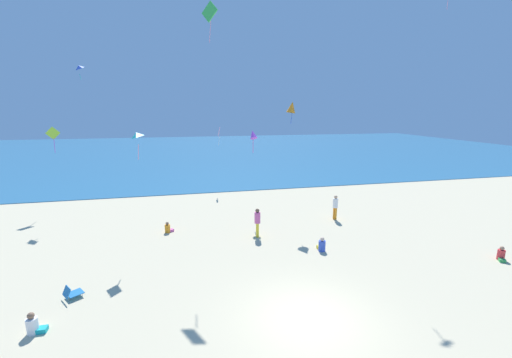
# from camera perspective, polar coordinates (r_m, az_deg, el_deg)

# --- Properties ---
(ground_plane) EXTENTS (120.00, 120.00, 0.00)m
(ground_plane) POSITION_cam_1_polar(r_m,az_deg,el_deg) (20.90, -1.00, -7.75)
(ground_plane) COLOR beige
(ocean_water) EXTENTS (120.00, 60.00, 0.05)m
(ocean_water) POSITION_cam_1_polar(r_m,az_deg,el_deg) (57.88, -8.63, 5.08)
(ocean_water) COLOR teal
(ocean_water) RESTS_ON ground_plane
(beach_chair_near_camera) EXTENTS (0.82, 0.79, 0.52)m
(beach_chair_near_camera) POSITION_cam_1_polar(r_m,az_deg,el_deg) (14.91, -30.03, -17.16)
(beach_chair_near_camera) COLOR #2370B2
(beach_chair_near_camera) RESTS_ON ground_plane
(person_0) EXTENTS (0.38, 0.38, 1.65)m
(person_0) POSITION_cam_1_polar(r_m,az_deg,el_deg) (21.80, 13.98, -4.63)
(person_0) COLOR orange
(person_0) RESTS_ON ground_plane
(person_1) EXTENTS (0.59, 0.52, 0.66)m
(person_1) POSITION_cam_1_polar(r_m,az_deg,el_deg) (19.91, -15.43, -8.51)
(person_1) COLOR orange
(person_1) RESTS_ON ground_plane
(person_2) EXTENTS (0.37, 0.61, 0.75)m
(person_2) POSITION_cam_1_polar(r_m,az_deg,el_deg) (17.21, 11.64, -11.55)
(person_2) COLOR blue
(person_2) RESTS_ON ground_plane
(person_3) EXTENTS (0.37, 0.37, 1.68)m
(person_3) POSITION_cam_1_polar(r_m,az_deg,el_deg) (18.33, 0.26, -7.45)
(person_3) COLOR yellow
(person_3) RESTS_ON ground_plane
(person_4) EXTENTS (0.59, 0.36, 0.74)m
(person_4) POSITION_cam_1_polar(r_m,az_deg,el_deg) (13.57, -34.90, -20.64)
(person_4) COLOR white
(person_4) RESTS_ON ground_plane
(person_5) EXTENTS (0.54, 0.62, 0.69)m
(person_5) POSITION_cam_1_polar(r_m,az_deg,el_deg) (19.89, 37.58, -10.70)
(person_5) COLOR red
(person_5) RESTS_ON ground_plane
(kite_blue) EXTENTS (0.83, 0.88, 1.08)m
(kite_blue) POSITION_cam_1_polar(r_m,az_deg,el_deg) (27.45, -29.12, 17.04)
(kite_blue) COLOR blue
(kite_purple) EXTENTS (0.61, 0.76, 1.59)m
(kite_purple) POSITION_cam_1_polar(r_m,az_deg,el_deg) (21.31, -0.53, 7.96)
(kite_purple) COLOR purple
(kite_green) EXTENTS (0.80, 0.86, 2.12)m
(kite_green) POSITION_cam_1_polar(r_m,az_deg,el_deg) (19.23, -8.28, 27.36)
(kite_green) COLOR green
(kite_teal) EXTENTS (0.57, 0.72, 1.45)m
(kite_teal) POSITION_cam_1_polar(r_m,az_deg,el_deg) (17.22, -20.58, 7.37)
(kite_teal) COLOR #1EADAD
(kite_orange) EXTENTS (0.88, 0.83, 1.46)m
(kite_orange) POSITION_cam_1_polar(r_m,az_deg,el_deg) (21.05, 6.39, 12.63)
(kite_orange) COLOR orange
(kite_lime) EXTENTS (0.84, 0.47, 1.88)m
(kite_lime) POSITION_cam_1_polar(r_m,az_deg,el_deg) (27.05, -32.51, 6.82)
(kite_lime) COLOR #99DB33
(kite_pink) EXTENTS (0.22, 0.90, 1.66)m
(kite_pink) POSITION_cam_1_polar(r_m,az_deg,el_deg) (28.82, -6.63, 8.27)
(kite_pink) COLOR pink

